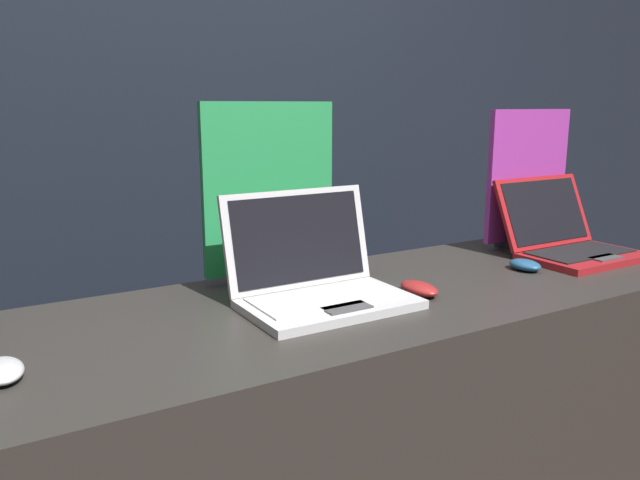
{
  "coord_description": "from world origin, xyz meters",
  "views": [
    {
      "loc": [
        -0.72,
        -0.86,
        1.36
      ],
      "look_at": [
        -0.01,
        0.32,
        1.06
      ],
      "focal_mm": 35.0,
      "sensor_mm": 36.0,
      "label": 1
    }
  ],
  "objects_px": {
    "laptop_back": "(568,238)",
    "mouse_back": "(525,265)",
    "mouse_middle": "(419,288)",
    "promo_stand_middle": "(270,196)",
    "mouse_front": "(2,371)",
    "laptop_middle": "(317,277)",
    "promo_stand_back": "(527,182)"
  },
  "relations": [
    {
      "from": "mouse_middle",
      "to": "promo_stand_middle",
      "type": "xyz_separation_m",
      "value": [
        -0.24,
        0.32,
        0.2
      ]
    },
    {
      "from": "laptop_middle",
      "to": "promo_stand_middle",
      "type": "bearing_deg",
      "value": 90.0
    },
    {
      "from": "laptop_middle",
      "to": "promo_stand_back",
      "type": "bearing_deg",
      "value": 10.84
    },
    {
      "from": "mouse_front",
      "to": "mouse_middle",
      "type": "height_order",
      "value": "mouse_middle"
    },
    {
      "from": "promo_stand_middle",
      "to": "mouse_front",
      "type": "bearing_deg",
      "value": -153.85
    },
    {
      "from": "laptop_middle",
      "to": "promo_stand_middle",
      "type": "height_order",
      "value": "promo_stand_middle"
    },
    {
      "from": "laptop_middle",
      "to": "promo_stand_middle",
      "type": "relative_size",
      "value": 0.83
    },
    {
      "from": "promo_stand_middle",
      "to": "mouse_back",
      "type": "xyz_separation_m",
      "value": [
        0.64,
        -0.29,
        -0.2
      ]
    },
    {
      "from": "mouse_front",
      "to": "laptop_back",
      "type": "distance_m",
      "value": 1.55
    },
    {
      "from": "mouse_middle",
      "to": "mouse_front",
      "type": "bearing_deg",
      "value": -179.36
    },
    {
      "from": "mouse_middle",
      "to": "mouse_back",
      "type": "relative_size",
      "value": 1.21
    },
    {
      "from": "mouse_front",
      "to": "promo_stand_middle",
      "type": "relative_size",
      "value": 0.25
    },
    {
      "from": "laptop_back",
      "to": "promo_stand_middle",
      "type": "bearing_deg",
      "value": 164.82
    },
    {
      "from": "mouse_front",
      "to": "promo_stand_middle",
      "type": "distance_m",
      "value": 0.77
    },
    {
      "from": "laptop_back",
      "to": "promo_stand_back",
      "type": "height_order",
      "value": "promo_stand_back"
    },
    {
      "from": "promo_stand_back",
      "to": "laptop_back",
      "type": "bearing_deg",
      "value": -90.0
    },
    {
      "from": "promo_stand_middle",
      "to": "promo_stand_back",
      "type": "height_order",
      "value": "promo_stand_middle"
    },
    {
      "from": "laptop_middle",
      "to": "laptop_back",
      "type": "height_order",
      "value": "laptop_middle"
    },
    {
      "from": "promo_stand_middle",
      "to": "promo_stand_back",
      "type": "distance_m",
      "value": 0.89
    },
    {
      "from": "mouse_middle",
      "to": "laptop_back",
      "type": "bearing_deg",
      "value": 6.8
    },
    {
      "from": "mouse_front",
      "to": "laptop_middle",
      "type": "relative_size",
      "value": 0.3
    },
    {
      "from": "laptop_middle",
      "to": "promo_stand_back",
      "type": "xyz_separation_m",
      "value": [
        0.88,
        0.17,
        0.15
      ]
    },
    {
      "from": "laptop_back",
      "to": "mouse_back",
      "type": "relative_size",
      "value": 3.68
    },
    {
      "from": "mouse_front",
      "to": "laptop_back",
      "type": "height_order",
      "value": "laptop_back"
    },
    {
      "from": "mouse_front",
      "to": "promo_stand_middle",
      "type": "xyz_separation_m",
      "value": [
        0.67,
        0.33,
        0.21
      ]
    },
    {
      "from": "mouse_back",
      "to": "promo_stand_back",
      "type": "bearing_deg",
      "value": 42.46
    },
    {
      "from": "mouse_middle",
      "to": "promo_stand_middle",
      "type": "relative_size",
      "value": 0.26
    },
    {
      "from": "laptop_middle",
      "to": "mouse_middle",
      "type": "distance_m",
      "value": 0.26
    },
    {
      "from": "mouse_front",
      "to": "mouse_middle",
      "type": "bearing_deg",
      "value": 0.64
    },
    {
      "from": "laptop_back",
      "to": "promo_stand_back",
      "type": "relative_size",
      "value": 0.82
    },
    {
      "from": "laptop_back",
      "to": "mouse_back",
      "type": "bearing_deg",
      "value": -168.04
    },
    {
      "from": "laptop_back",
      "to": "mouse_front",
      "type": "bearing_deg",
      "value": -176.79
    }
  ]
}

